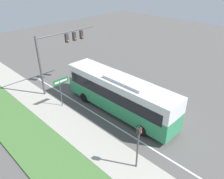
{
  "coord_description": "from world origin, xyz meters",
  "views": [
    {
      "loc": [
        -14.17,
        -7.9,
        11.63
      ],
      "look_at": [
        -1.65,
        4.44,
        1.85
      ],
      "focal_mm": 35.0,
      "sensor_mm": 36.0,
      "label": 1
    }
  ],
  "objects_px": {
    "bus": "(119,93)",
    "signal_gantry": "(60,47)",
    "street_sign": "(61,86)",
    "pedestrian_signal": "(138,142)"
  },
  "relations": [
    {
      "from": "pedestrian_signal",
      "to": "street_sign",
      "type": "distance_m",
      "value": 9.74
    },
    {
      "from": "signal_gantry",
      "to": "street_sign",
      "type": "relative_size",
      "value": 2.37
    },
    {
      "from": "bus",
      "to": "street_sign",
      "type": "xyz_separation_m",
      "value": [
        -3.15,
        4.38,
        0.19
      ]
    },
    {
      "from": "pedestrian_signal",
      "to": "street_sign",
      "type": "bearing_deg",
      "value": 85.0
    },
    {
      "from": "signal_gantry",
      "to": "pedestrian_signal",
      "type": "xyz_separation_m",
      "value": [
        -3.21,
        -12.87,
        -2.34
      ]
    },
    {
      "from": "signal_gantry",
      "to": "street_sign",
      "type": "bearing_deg",
      "value": -126.7
    },
    {
      "from": "bus",
      "to": "pedestrian_signal",
      "type": "xyz_separation_m",
      "value": [
        -4.0,
        -5.32,
        0.29
      ]
    },
    {
      "from": "bus",
      "to": "signal_gantry",
      "type": "bearing_deg",
      "value": 95.92
    },
    {
      "from": "street_sign",
      "to": "bus",
      "type": "bearing_deg",
      "value": -54.28
    },
    {
      "from": "bus",
      "to": "street_sign",
      "type": "height_order",
      "value": "bus"
    }
  ]
}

